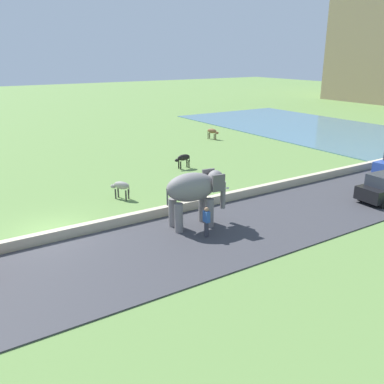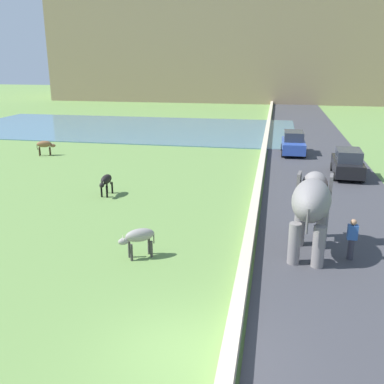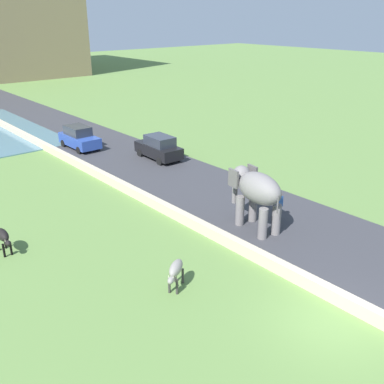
{
  "view_description": "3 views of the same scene",
  "coord_description": "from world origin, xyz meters",
  "views": [
    {
      "loc": [
        20.47,
        -4.42,
        8.77
      ],
      "look_at": [
        1.93,
        7.48,
        1.36
      ],
      "focal_mm": 38.53,
      "sensor_mm": 36.0,
      "label": 1
    },
    {
      "loc": [
        1.99,
        -9.15,
        7.16
      ],
      "look_at": [
        -1.69,
        9.99,
        1.2
      ],
      "focal_mm": 40.71,
      "sensor_mm": 36.0,
      "label": 2
    },
    {
      "loc": [
        -11.77,
        -6.29,
        10.03
      ],
      "look_at": [
        1.47,
        9.16,
        1.73
      ],
      "focal_mm": 41.08,
      "sensor_mm": 36.0,
      "label": 3
    }
  ],
  "objects": [
    {
      "name": "barrier_wall",
      "position": [
        1.2,
        18.0,
        0.27
      ],
      "size": [
        0.4,
        110.0,
        0.54
      ],
      "primitive_type": "cube",
      "color": "beige",
      "rests_on": "ground"
    },
    {
      "name": "cow_brown",
      "position": [
        -15.4,
        21.22,
        0.84
      ],
      "size": [
        1.41,
        0.85,
        1.15
      ],
      "color": "brown",
      "rests_on": "ground"
    },
    {
      "name": "road_surface",
      "position": [
        5.0,
        20.0,
        0.03
      ],
      "size": [
        7.0,
        120.0,
        0.06
      ],
      "primitive_type": "cube",
      "color": "#38383D",
      "rests_on": "ground"
    },
    {
      "name": "ground_plane",
      "position": [
        0.0,
        0.0,
        0.0
      ],
      "size": [
        220.0,
        220.0,
        0.0
      ],
      "primitive_type": "plane",
      "color": "#608442"
    },
    {
      "name": "elephant",
      "position": [
        3.46,
        6.69,
        2.04
      ],
      "size": [
        1.78,
        3.56,
        2.99
      ],
      "color": "slate",
      "rests_on": "ground"
    },
    {
      "name": "cow_black",
      "position": [
        -6.9,
        12.31,
        0.84
      ],
      "size": [
        0.45,
        1.39,
        1.15
      ],
      "color": "black",
      "rests_on": "ground"
    },
    {
      "name": "lake",
      "position": [
        -14.0,
        35.71,
        0.04
      ],
      "size": [
        36.0,
        18.0,
        0.08
      ],
      "primitive_type": "cube",
      "color": "slate",
      "rests_on": "ground"
    },
    {
      "name": "person_beside_elephant",
      "position": [
        4.96,
        6.39,
        0.87
      ],
      "size": [
        0.36,
        0.22,
        1.63
      ],
      "color": "#33333D",
      "rests_on": "ground"
    },
    {
      "name": "cow_grey",
      "position": [
        -2.79,
        5.17,
        0.84
      ],
      "size": [
        1.34,
        1.05,
        1.15
      ],
      "color": "gray",
      "rests_on": "ground"
    }
  ]
}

